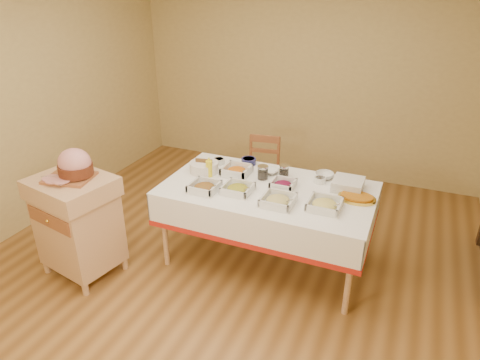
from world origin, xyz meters
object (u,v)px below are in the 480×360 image
(butcher_cart, at_px, (78,221))
(bread_basket, at_px, (204,167))
(dining_table, at_px, (267,204))
(preserve_jar_right, at_px, (284,172))
(dining_chair, at_px, (262,173))
(preserve_jar_left, at_px, (263,173))
(plate_stack, at_px, (348,184))
(brass_platter, at_px, (357,198))
(ham_on_board, at_px, (74,166))
(mustard_bottle, at_px, (209,168))

(butcher_cart, height_order, bread_basket, butcher_cart)
(dining_table, bearing_deg, preserve_jar_right, 77.16)
(dining_chair, xyz_separation_m, preserve_jar_left, (0.30, -0.81, 0.39))
(dining_table, height_order, plate_stack, plate_stack)
(preserve_jar_left, height_order, brass_platter, preserve_jar_left)
(preserve_jar_right, xyz_separation_m, plate_stack, (0.58, -0.02, -0.01))
(brass_platter, bearing_deg, preserve_jar_right, 165.23)
(dining_chair, height_order, preserve_jar_right, preserve_jar_right)
(dining_table, distance_m, preserve_jar_left, 0.29)
(preserve_jar_left, relative_size, preserve_jar_right, 1.07)
(plate_stack, bearing_deg, preserve_jar_left, -173.05)
(butcher_cart, xyz_separation_m, preserve_jar_right, (1.51, 1.05, 0.29))
(butcher_cart, height_order, dining_chair, butcher_cart)
(ham_on_board, distance_m, plate_stack, 2.29)
(dining_chair, bearing_deg, plate_stack, -34.27)
(dining_table, distance_m, ham_on_board, 1.66)
(plate_stack, distance_m, brass_platter, 0.20)
(ham_on_board, distance_m, bread_basket, 1.14)
(dining_table, bearing_deg, bread_basket, 173.14)
(butcher_cart, height_order, plate_stack, butcher_cart)
(preserve_jar_right, bearing_deg, dining_chair, 123.73)
(dining_chair, xyz_separation_m, plate_stack, (1.05, -0.71, 0.38))
(butcher_cart, bearing_deg, mustard_bottle, 42.70)
(preserve_jar_right, relative_size, brass_platter, 0.38)
(butcher_cart, bearing_deg, brass_platter, 21.65)
(preserve_jar_right, xyz_separation_m, bread_basket, (-0.72, -0.18, -0.00))
(preserve_jar_left, bearing_deg, bread_basket, -172.44)
(ham_on_board, bearing_deg, dining_table, 28.37)
(butcher_cart, distance_m, brass_platter, 2.37)
(dining_chair, bearing_deg, butcher_cart, -120.71)
(butcher_cart, xyz_separation_m, mustard_bottle, (0.87, 0.80, 0.32))
(bread_basket, bearing_deg, dining_chair, 73.74)
(butcher_cart, relative_size, preserve_jar_left, 7.23)
(preserve_jar_left, xyz_separation_m, mustard_bottle, (-0.47, -0.14, 0.03))
(preserve_jar_left, distance_m, brass_platter, 0.86)
(preserve_jar_right, distance_m, bread_basket, 0.75)
(dining_table, xyz_separation_m, bread_basket, (-0.66, 0.08, 0.21))
(dining_table, relative_size, plate_stack, 7.18)
(ham_on_board, xyz_separation_m, preserve_jar_right, (1.47, 1.02, -0.22))
(ham_on_board, xyz_separation_m, bread_basket, (0.74, 0.84, -0.22))
(ham_on_board, bearing_deg, mustard_bottle, 42.90)
(brass_platter, bearing_deg, bread_basket, -179.99)
(ham_on_board, distance_m, mustard_bottle, 1.15)
(butcher_cart, relative_size, brass_platter, 2.98)
(butcher_cart, xyz_separation_m, plate_stack, (2.09, 1.04, 0.28))
(butcher_cart, relative_size, ham_on_board, 2.36)
(dining_table, height_order, bread_basket, bread_basket)
(dining_chair, relative_size, mustard_bottle, 4.36)
(ham_on_board, xyz_separation_m, brass_platter, (2.15, 0.84, -0.25))
(plate_stack, bearing_deg, dining_table, -159.11)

